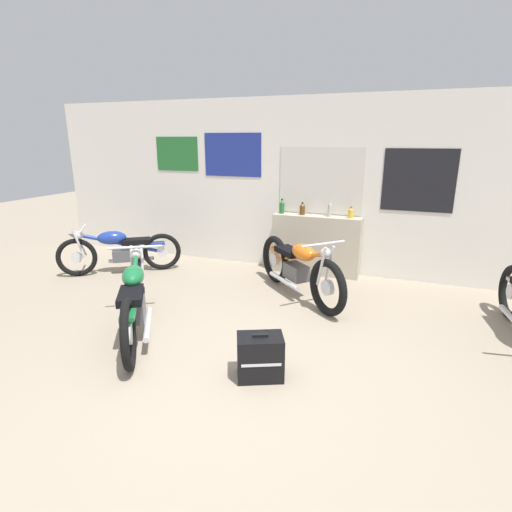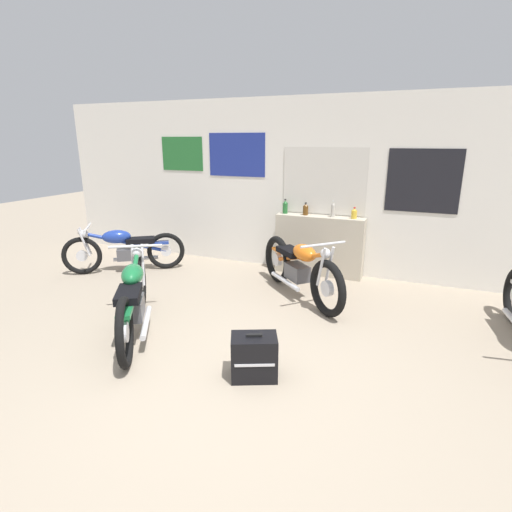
{
  "view_description": "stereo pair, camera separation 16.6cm",
  "coord_description": "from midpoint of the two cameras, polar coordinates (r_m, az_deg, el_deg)",
  "views": [
    {
      "loc": [
        1.38,
        -2.78,
        2.13
      ],
      "look_at": [
        -0.35,
        1.82,
        0.7
      ],
      "focal_mm": 28.0,
      "sensor_mm": 36.0,
      "label": 1
    },
    {
      "loc": [
        1.53,
        -2.72,
        2.13
      ],
      "look_at": [
        -0.35,
        1.82,
        0.7
      ],
      "focal_mm": 28.0,
      "sensor_mm": 36.0,
      "label": 2
    }
  ],
  "objects": [
    {
      "name": "ground_plane",
      "position": [
        3.77,
        -4.61,
        -18.26
      ],
      "size": [
        24.0,
        24.0,
        0.0
      ],
      "primitive_type": "plane",
      "color": "gray"
    },
    {
      "name": "wall_back",
      "position": [
        6.59,
        9.84,
        9.7
      ],
      "size": [
        10.0,
        0.07,
        2.8
      ],
      "color": "silver",
      "rests_on": "ground_plane"
    },
    {
      "name": "sill_counter",
      "position": [
        6.57,
        9.71,
        1.49
      ],
      "size": [
        1.42,
        0.28,
        0.96
      ],
      "color": "#B7AD99",
      "rests_on": "ground_plane"
    },
    {
      "name": "bottle_leftmost",
      "position": [
        6.62,
        4.92,
        6.98
      ],
      "size": [
        0.08,
        0.08,
        0.24
      ],
      "color": "#23662D",
      "rests_on": "sill_counter"
    },
    {
      "name": "bottle_left_center",
      "position": [
        6.52,
        7.83,
        6.6
      ],
      "size": [
        0.09,
        0.09,
        0.2
      ],
      "color": "#5B3814",
      "rests_on": "sill_counter"
    },
    {
      "name": "bottle_center",
      "position": [
        6.42,
        11.68,
        6.5
      ],
      "size": [
        0.06,
        0.06,
        0.26
      ],
      "color": "#B7B2A8",
      "rests_on": "sill_counter"
    },
    {
      "name": "bottle_right_center",
      "position": [
        6.36,
        14.57,
        5.88
      ],
      "size": [
        0.09,
        0.09,
        0.17
      ],
      "color": "gold",
      "rests_on": "sill_counter"
    },
    {
      "name": "motorcycle_green",
      "position": [
        4.69,
        -16.16,
        -5.7
      ],
      "size": [
        1.2,
        1.83,
        0.89
      ],
      "color": "black",
      "rests_on": "ground_plane"
    },
    {
      "name": "motorcycle_orange",
      "position": [
        5.57,
        7.09,
        -1.68
      ],
      "size": [
        1.59,
        1.51,
        0.91
      ],
      "color": "black",
      "rests_on": "ground_plane"
    },
    {
      "name": "motorcycle_blue",
      "position": [
        6.96,
        -17.63,
        1.04
      ],
      "size": [
        1.65,
        1.21,
        0.8
      ],
      "color": "black",
      "rests_on": "ground_plane"
    },
    {
      "name": "hard_case_black",
      "position": [
        3.8,
        1.03,
        -14.22
      ],
      "size": [
        0.5,
        0.43,
        0.44
      ],
      "color": "black",
      "rests_on": "ground_plane"
    }
  ]
}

